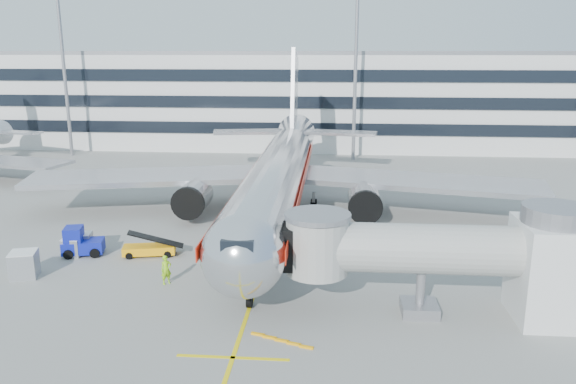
# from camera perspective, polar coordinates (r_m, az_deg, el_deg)

# --- Properties ---
(ground) EXTENTS (180.00, 180.00, 0.00)m
(ground) POSITION_cam_1_polar(r_m,az_deg,el_deg) (43.34, -2.36, -7.02)
(ground) COLOR gray
(ground) RESTS_ON ground
(lead_in_line) EXTENTS (0.25, 70.00, 0.01)m
(lead_in_line) POSITION_cam_1_polar(r_m,az_deg,el_deg) (52.72, -1.04, -3.10)
(lead_in_line) COLOR yellow
(lead_in_line) RESTS_ON ground
(stop_bar) EXTENTS (6.00, 0.25, 0.01)m
(stop_bar) POSITION_cam_1_polar(r_m,az_deg,el_deg) (30.84, -5.63, -16.40)
(stop_bar) COLOR yellow
(stop_bar) RESTS_ON ground
(main_jet) EXTENTS (50.95, 48.70, 16.06)m
(main_jet) POSITION_cam_1_polar(r_m,az_deg,el_deg) (53.30, -0.88, 1.80)
(main_jet) COLOR silver
(main_jet) RESTS_ON ground
(jet_bridge) EXTENTS (17.80, 4.50, 7.00)m
(jet_bridge) POSITION_cam_1_polar(r_m,az_deg,el_deg) (34.93, 16.26, -6.14)
(jet_bridge) COLOR silver
(jet_bridge) RESTS_ON ground
(terminal) EXTENTS (150.00, 24.25, 15.60)m
(terminal) POSITION_cam_1_polar(r_m,az_deg,el_deg) (98.49, 1.73, 9.59)
(terminal) COLOR silver
(terminal) RESTS_ON ground
(light_mast_west) EXTENTS (2.40, 1.20, 25.45)m
(light_mast_west) POSITION_cam_1_polar(r_m,az_deg,el_deg) (91.34, -21.91, 12.70)
(light_mast_west) COLOR gray
(light_mast_west) RESTS_ON ground
(light_mast_centre) EXTENTS (2.40, 1.20, 25.45)m
(light_mast_centre) POSITION_cam_1_polar(r_m,az_deg,el_deg) (82.15, 6.91, 13.53)
(light_mast_centre) COLOR gray
(light_mast_centre) RESTS_ON ground
(belt_loader) EXTENTS (4.33, 2.22, 2.02)m
(belt_loader) POSITION_cam_1_polar(r_m,az_deg,el_deg) (45.56, -13.92, -5.60)
(belt_loader) COLOR #FFA80A
(belt_loader) RESTS_ON ground
(baggage_tug) EXTENTS (3.38, 2.54, 2.30)m
(baggage_tug) POSITION_cam_1_polar(r_m,az_deg,el_deg) (47.15, -20.34, -4.86)
(baggage_tug) COLOR #0E1A9B
(baggage_tug) RESTS_ON ground
(cargo_container_left) EXTENTS (2.19, 2.19, 1.88)m
(cargo_container_left) POSITION_cam_1_polar(r_m,az_deg,el_deg) (44.24, -25.24, -6.67)
(cargo_container_left) COLOR #A8AAAF
(cargo_container_left) RESTS_ON ground
(cargo_container_right) EXTENTS (1.47, 1.47, 1.47)m
(cargo_container_right) POSITION_cam_1_polar(r_m,az_deg,el_deg) (47.25, -21.07, -5.22)
(cargo_container_right) COLOR #A8AAAF
(cargo_container_right) RESTS_ON ground
(cargo_container_front) EXTENTS (1.61, 1.61, 1.49)m
(cargo_container_front) POSITION_cam_1_polar(r_m,az_deg,el_deg) (48.10, -20.16, -4.78)
(cargo_container_front) COLOR #A8AAAF
(cargo_container_front) RESTS_ON ground
(ramp_worker) EXTENTS (0.89, 0.84, 2.05)m
(ramp_worker) POSITION_cam_1_polar(r_m,az_deg,el_deg) (39.81, -12.27, -7.73)
(ramp_worker) COLOR #8FD516
(ramp_worker) RESTS_ON ground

